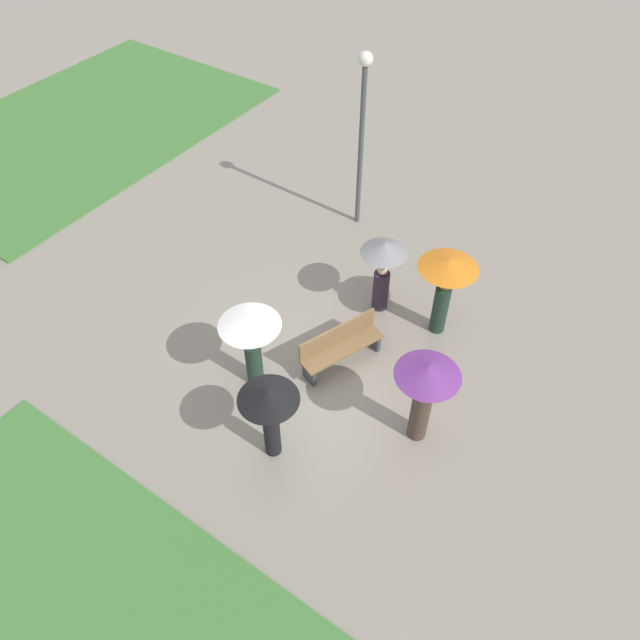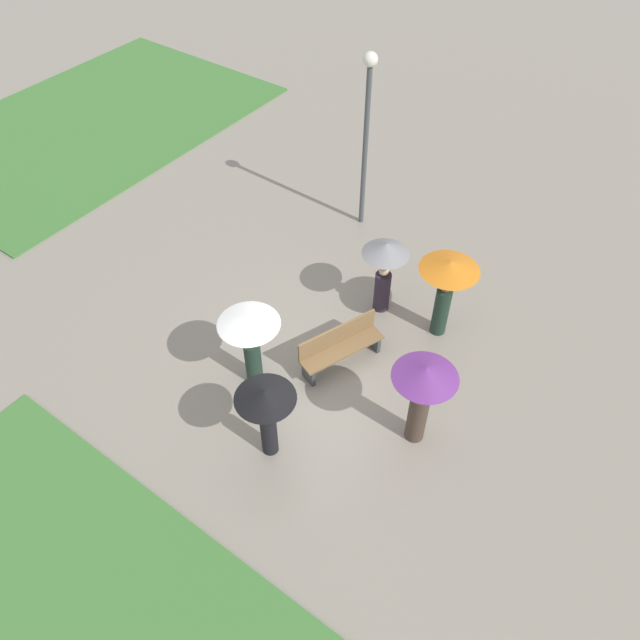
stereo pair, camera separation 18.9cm
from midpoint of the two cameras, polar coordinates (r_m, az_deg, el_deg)
The scene contains 9 objects.
ground_plane at distance 12.33m, azimuth -0.96°, elevation -5.24°, with size 90.00×90.00×0.00m, color gray.
lawn_patch_far at distance 21.14m, azimuth -19.93°, elevation 16.56°, with size 10.50×7.00×0.06m.
park_bench at distance 12.25m, azimuth 2.29°, elevation -2.34°, with size 1.80×1.02×0.90m.
lamp_post at distance 14.47m, azimuth 4.69°, elevation 17.73°, with size 0.32×0.32×4.28m.
crowd_person_orange at distance 12.40m, azimuth 11.97°, elevation 3.54°, with size 1.19×1.19×1.91m.
crowd_person_white at distance 11.35m, azimuth -5.97°, elevation -1.10°, with size 1.15×1.15×1.78m.
crowd_person_purple at distance 10.54m, azimuth 9.91°, elevation -6.09°, with size 1.12×1.12×1.94m.
crowd_person_black at distance 10.34m, azimuth -4.42°, elevation -7.84°, with size 1.03×1.03×1.72m.
crowd_person_grey at distance 12.82m, azimuth 6.37°, elevation 5.22°, with size 0.98×0.98×1.79m.
Camera 2 is at (-6.02, -4.74, 9.67)m, focal length 35.00 mm.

